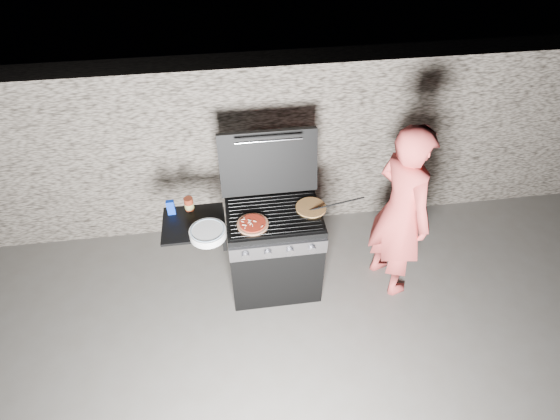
{
  "coord_description": "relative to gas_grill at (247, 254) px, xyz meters",
  "views": [
    {
      "loc": [
        -0.32,
        -2.66,
        3.37
      ],
      "look_at": [
        0.05,
        0.0,
        0.95
      ],
      "focal_mm": 28.0,
      "sensor_mm": 36.0,
      "label": 1
    }
  ],
  "objects": [
    {
      "name": "sauce_jar",
      "position": [
        -0.45,
        0.17,
        0.51
      ],
      "size": [
        0.1,
        0.1,
        0.12
      ],
      "primitive_type": "cylinder",
      "rotation": [
        0.0,
        0.0,
        -0.39
      ],
      "color": "maroon",
      "rests_on": "gas_grill"
    },
    {
      "name": "ground",
      "position": [
        0.25,
        0.0,
        -0.46
      ],
      "size": [
        50.0,
        50.0,
        0.0
      ],
      "primitive_type": "plane",
      "color": "#5A5652"
    },
    {
      "name": "gas_grill",
      "position": [
        0.0,
        0.0,
        0.0
      ],
      "size": [
        1.34,
        0.79,
        0.91
      ],
      "primitive_type": null,
      "color": "black",
      "rests_on": "ground"
    },
    {
      "name": "blue_carton",
      "position": [
        -0.59,
        0.13,
        0.52
      ],
      "size": [
        0.06,
        0.04,
        0.14
      ],
      "primitive_type": "cube",
      "rotation": [
        0.0,
        0.0,
        0.03
      ],
      "color": "#092AA3",
      "rests_on": "gas_grill"
    },
    {
      "name": "plate_stack",
      "position": [
        -0.3,
        -0.17,
        0.48
      ],
      "size": [
        0.3,
        0.3,
        0.07
      ],
      "primitive_type": "cylinder",
      "rotation": [
        0.0,
        0.0,
        0.05
      ],
      "color": "white",
      "rests_on": "gas_grill"
    },
    {
      "name": "person",
      "position": [
        1.33,
        -0.08,
        0.41
      ],
      "size": [
        0.59,
        0.73,
        1.72
      ],
      "primitive_type": "imported",
      "rotation": [
        0.0,
        0.0,
        1.89
      ],
      "color": "#E74E4A",
      "rests_on": "ground"
    },
    {
      "name": "stone_wall",
      "position": [
        0.25,
        1.05,
        0.44
      ],
      "size": [
        8.0,
        0.35,
        1.8
      ],
      "primitive_type": "cube",
      "color": "gray",
      "rests_on": "ground"
    },
    {
      "name": "tongs",
      "position": [
        0.76,
        0.0,
        0.51
      ],
      "size": [
        0.51,
        0.02,
        0.1
      ],
      "primitive_type": "cylinder",
      "rotation": [
        0.0,
        1.4,
        0.02
      ],
      "color": "black",
      "rests_on": "gas_grill"
    },
    {
      "name": "pizza_topped",
      "position": [
        0.06,
        -0.11,
        0.47
      ],
      "size": [
        0.28,
        0.28,
        0.03
      ],
      "primitive_type": null,
      "rotation": [
        0.0,
        0.0,
        0.11
      ],
      "color": "#AB7C5A",
      "rests_on": "gas_grill"
    },
    {
      "name": "pizza_plain",
      "position": [
        0.57,
        0.03,
        0.46
      ],
      "size": [
        0.34,
        0.34,
        0.01
      ],
      "primitive_type": "cylinder",
      "rotation": [
        0.0,
        0.0,
        0.41
      ],
      "color": "#C08C47",
      "rests_on": "gas_grill"
    }
  ]
}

